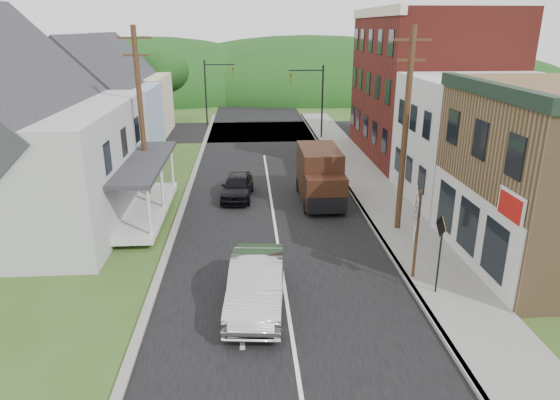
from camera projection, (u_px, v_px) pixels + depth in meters
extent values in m
plane|color=#2D4719|center=(282.00, 269.00, 19.39)|extent=(120.00, 120.00, 0.00)
cube|color=black|center=(269.00, 190.00, 28.81)|extent=(9.00, 90.00, 0.02)
cube|color=black|center=(260.00, 131.00, 44.83)|extent=(60.00, 9.00, 0.02)
cube|color=slate|center=(379.00, 197.00, 27.28)|extent=(2.80, 55.00, 0.15)
cube|color=slate|center=(354.00, 198.00, 27.19)|extent=(0.20, 55.00, 0.15)
cube|color=slate|center=(184.00, 202.00, 26.61)|extent=(0.30, 55.00, 0.12)
cube|color=silver|center=(486.00, 141.00, 26.11)|extent=(8.00, 7.00, 6.50)
cube|color=maroon|center=(427.00, 86.00, 34.48)|extent=(8.00, 12.00, 10.00)
cube|color=#AEB0B4|center=(18.00, 165.00, 23.37)|extent=(10.00, 12.00, 5.50)
cube|color=#8FA2C3|center=(103.00, 126.00, 33.89)|extent=(7.00, 8.00, 5.00)
cube|color=beige|center=(125.00, 106.00, 42.33)|extent=(7.00, 8.00, 5.00)
cylinder|color=#472D19|center=(405.00, 134.00, 21.56)|extent=(0.26, 0.26, 9.00)
cube|color=#472D19|center=(413.00, 40.00, 20.28)|extent=(1.60, 0.10, 0.10)
cube|color=#472D19|center=(411.00, 60.00, 20.54)|extent=(1.20, 0.10, 0.10)
cylinder|color=#472D19|center=(142.00, 119.00, 25.03)|extent=(0.26, 0.26, 9.00)
cube|color=#472D19|center=(134.00, 38.00, 23.75)|extent=(1.60, 0.10, 0.10)
cube|color=#472D19|center=(136.00, 55.00, 24.01)|extent=(1.20, 0.10, 0.10)
cylinder|color=black|center=(322.00, 103.00, 40.86)|extent=(0.14, 0.14, 6.00)
cylinder|color=black|center=(306.00, 70.00, 39.92)|extent=(2.80, 0.10, 0.10)
imported|color=olive|center=(291.00, 79.00, 40.07)|extent=(0.16, 0.20, 1.00)
cylinder|color=black|center=(206.00, 93.00, 46.82)|extent=(0.14, 0.14, 6.00)
cylinder|color=black|center=(220.00, 64.00, 46.06)|extent=(2.80, 0.10, 0.10)
imported|color=olive|center=(233.00, 72.00, 46.36)|extent=(0.16, 0.20, 1.00)
cylinder|color=#382616|center=(2.00, 122.00, 36.24)|extent=(0.36, 0.36, 4.76)
cylinder|color=#382616|center=(166.00, 102.00, 48.32)|extent=(0.36, 0.36, 3.92)
ellipsoid|color=black|center=(164.00, 71.00, 47.36)|extent=(4.80, 4.80, 4.08)
ellipsoid|color=black|center=(255.00, 93.00, 71.21)|extent=(90.00, 30.00, 16.00)
imported|color=#ACABB0|center=(257.00, 284.00, 16.54)|extent=(2.18, 5.13, 1.65)
imported|color=black|center=(237.00, 187.00, 27.15)|extent=(1.93, 4.05, 1.34)
cube|color=black|center=(319.00, 171.00, 26.81)|extent=(2.04, 3.89, 2.56)
cube|color=black|center=(325.00, 192.00, 24.80)|extent=(2.03, 1.42, 1.68)
cube|color=black|center=(325.00, 178.00, 24.73)|extent=(1.86, 1.07, 0.04)
cube|color=black|center=(328.00, 206.00, 24.24)|extent=(1.94, 0.14, 0.79)
cylinder|color=black|center=(306.00, 206.00, 25.05)|extent=(0.25, 0.79, 0.79)
cylinder|color=black|center=(343.00, 205.00, 25.18)|extent=(0.25, 0.79, 0.79)
cylinder|color=black|center=(299.00, 185.00, 28.38)|extent=(0.25, 0.79, 0.79)
cylinder|color=black|center=(331.00, 184.00, 28.50)|extent=(0.25, 0.79, 0.79)
cube|color=#472D19|center=(417.00, 234.00, 17.95)|extent=(0.13, 0.13, 3.36)
cube|color=black|center=(418.00, 207.00, 17.61)|extent=(0.60, 1.85, 0.08)
cube|color=silver|center=(418.00, 201.00, 16.86)|extent=(0.17, 0.51, 0.21)
cube|color=silver|center=(417.00, 213.00, 17.00)|extent=(0.19, 0.56, 0.53)
cube|color=silver|center=(416.00, 225.00, 17.14)|extent=(0.17, 0.51, 0.27)
cube|color=silver|center=(418.00, 195.00, 17.48)|extent=(0.17, 0.51, 0.21)
cube|color=silver|center=(417.00, 207.00, 17.62)|extent=(0.19, 0.56, 0.53)
cube|color=silver|center=(416.00, 218.00, 17.76)|extent=(0.17, 0.51, 0.27)
cube|color=silver|center=(417.00, 189.00, 18.10)|extent=(0.17, 0.51, 0.21)
cube|color=silver|center=(416.00, 201.00, 18.24)|extent=(0.19, 0.56, 0.53)
cube|color=silver|center=(415.00, 212.00, 18.38)|extent=(0.17, 0.51, 0.27)
cube|color=silver|center=(414.00, 232.00, 17.94)|extent=(0.14, 0.42, 0.53)
cylinder|color=black|center=(439.00, 257.00, 16.98)|extent=(0.07, 0.07, 2.68)
cube|color=black|center=(441.00, 226.00, 16.61)|extent=(0.05, 0.79, 0.79)
cube|color=#EFA60C|center=(441.00, 226.00, 16.61)|extent=(0.06, 0.71, 0.71)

